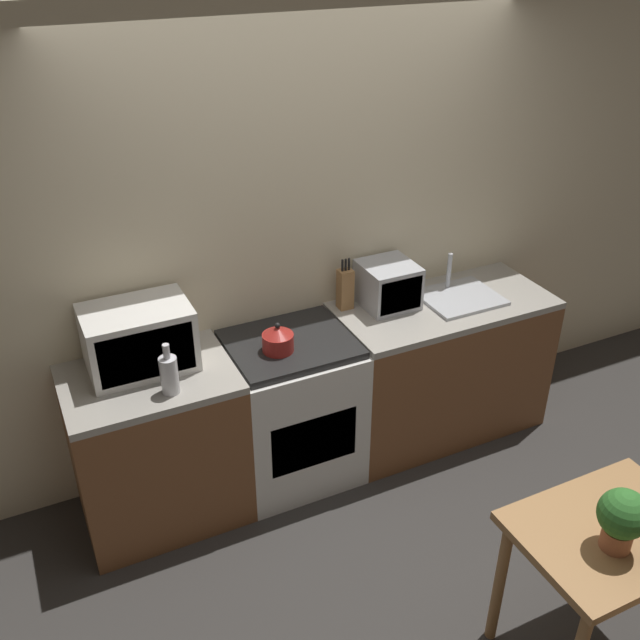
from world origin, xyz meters
name	(u,v)px	position (x,y,z in m)	size (l,w,h in m)	color
ground_plane	(388,542)	(0.00, 0.00, 0.00)	(16.00, 16.00, 0.00)	#33302D
wall_back	(301,242)	(0.00, 1.09, 1.30)	(10.00, 0.06, 2.60)	beige
counter_left_run	(158,446)	(-1.00, 0.75, 0.45)	(0.85, 0.62, 0.90)	brown
counter_right_run	(438,366)	(0.77, 0.75, 0.45)	(1.30, 0.62, 0.90)	brown
stove_range	(292,409)	(-0.22, 0.75, 0.45)	(0.69, 0.62, 0.90)	silver
kettle	(278,339)	(-0.32, 0.69, 0.97)	(0.17, 0.17, 0.17)	maroon
microwave	(139,338)	(-1.00, 0.85, 1.07)	(0.53, 0.36, 0.33)	silver
bottle	(169,374)	(-0.93, 0.57, 1.00)	(0.09, 0.09, 0.27)	silver
knife_block	(345,288)	(0.21, 0.95, 1.02)	(0.08, 0.07, 0.31)	#9E7042
toaster_oven	(388,285)	(0.46, 0.88, 1.03)	(0.30, 0.31, 0.26)	#ADAFB5
sink_basin	(460,296)	(0.88, 0.75, 0.92)	(0.45, 0.39, 0.24)	#ADAFB5
dining_table	(607,551)	(0.47, -0.91, 0.63)	(0.77, 0.58, 0.75)	#9E7042
potted_plant	(622,517)	(0.40, -0.98, 0.91)	(0.20, 0.20, 0.27)	#9E5B3D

